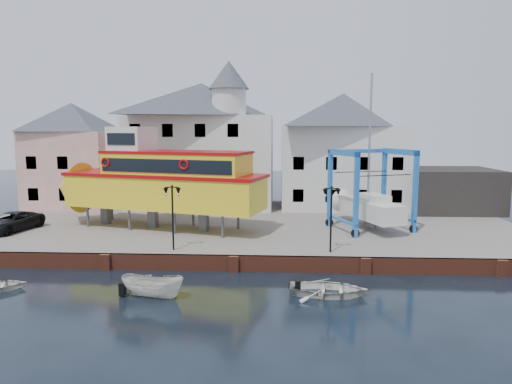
{
  "coord_description": "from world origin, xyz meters",
  "views": [
    {
      "loc": [
        2.78,
        -26.96,
        8.62
      ],
      "look_at": [
        1.0,
        7.0,
        4.0
      ],
      "focal_mm": 32.0,
      "sensor_mm": 36.0,
      "label": 1
    }
  ],
  "objects": [
    {
      "name": "motorboat_a",
      "position": [
        -3.79,
        -4.47,
        0.0
      ],
      "size": [
        3.73,
        2.08,
        1.36
      ],
      "primitive_type": "imported",
      "rotation": [
        0.0,
        0.0,
        1.35
      ],
      "color": "silver",
      "rests_on": "ground"
    },
    {
      "name": "van",
      "position": [
        -17.59,
        6.02,
        1.71
      ],
      "size": [
        3.36,
        5.5,
        1.42
      ],
      "primitive_type": "imported",
      "rotation": [
        0.0,
        0.0,
        -0.21
      ],
      "color": "black",
      "rests_on": "hardstanding"
    },
    {
      "name": "lamp_post_left",
      "position": [
        -4.0,
        1.2,
        4.17
      ],
      "size": [
        1.12,
        0.32,
        4.2
      ],
      "color": "black",
      "rests_on": "hardstanding"
    },
    {
      "name": "travel_lift",
      "position": [
        9.53,
        8.73,
        2.99
      ],
      "size": [
        6.71,
        8.06,
        11.88
      ],
      "rotation": [
        0.0,
        0.0,
        0.37
      ],
      "color": "blue",
      "rests_on": "hardstanding"
    },
    {
      "name": "ground",
      "position": [
        0.0,
        0.0,
        0.0
      ],
      "size": [
        140.0,
        140.0,
        0.0
      ],
      "primitive_type": "plane",
      "color": "black",
      "rests_on": "ground"
    },
    {
      "name": "shed_dark",
      "position": [
        19.0,
        17.0,
        3.0
      ],
      "size": [
        8.0,
        7.0,
        4.0
      ],
      "primitive_type": "cube",
      "color": "black",
      "rests_on": "hardstanding"
    },
    {
      "name": "motorboat_b",
      "position": [
        5.37,
        -3.68,
        0.0
      ],
      "size": [
        4.4,
        3.34,
        0.85
      ],
      "primitive_type": "imported",
      "rotation": [
        0.0,
        0.0,
        1.47
      ],
      "color": "silver",
      "rests_on": "ground"
    },
    {
      "name": "lamp_post_right",
      "position": [
        6.0,
        1.2,
        4.17
      ],
      "size": [
        1.12,
        0.32,
        4.2
      ],
      "color": "black",
      "rests_on": "hardstanding"
    },
    {
      "name": "building_pink",
      "position": [
        -18.0,
        18.0,
        6.15
      ],
      "size": [
        8.0,
        7.0,
        10.3
      ],
      "color": "tan",
      "rests_on": "hardstanding"
    },
    {
      "name": "hardstanding",
      "position": [
        0.0,
        11.0,
        0.5
      ],
      "size": [
        44.0,
        22.0,
        1.0
      ],
      "primitive_type": "cube",
      "color": "#6F645D",
      "rests_on": "ground"
    },
    {
      "name": "building_white_right",
      "position": [
        9.0,
        19.0,
        6.6
      ],
      "size": [
        12.0,
        8.0,
        11.2
      ],
      "color": "silver",
      "rests_on": "hardstanding"
    },
    {
      "name": "quay_wall",
      "position": [
        -0.0,
        0.1,
        0.5
      ],
      "size": [
        44.0,
        0.47,
        1.0
      ],
      "color": "brown",
      "rests_on": "ground"
    },
    {
      "name": "building_white_main",
      "position": [
        -4.87,
        18.39,
        7.34
      ],
      "size": [
        14.0,
        8.3,
        14.0
      ],
      "color": "silver",
      "rests_on": "hardstanding"
    },
    {
      "name": "tour_boat",
      "position": [
        -7.19,
        8.0,
        4.72
      ],
      "size": [
        18.58,
        9.09,
        7.88
      ],
      "rotation": [
        0.0,
        0.0,
        -0.28
      ],
      "color": "#59595E",
      "rests_on": "hardstanding"
    }
  ]
}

